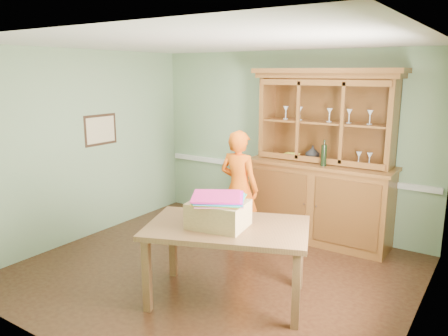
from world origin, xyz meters
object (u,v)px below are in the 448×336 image
Objects in this scene: china_hutch at (320,182)px; cardboard_box at (218,214)px; dining_table at (227,234)px; person at (239,188)px.

china_hutch is 2.26m from cardboard_box.
cardboard_box is at bearing -150.23° from dining_table.
person is (-0.89, -0.77, -0.04)m from china_hutch.
cardboard_box is at bearing -95.77° from china_hutch.
china_hutch is 1.50× the size of person.
cardboard_box is (-0.06, -0.07, 0.23)m from dining_table.
dining_table is at bearing 117.98° from person.
cardboard_box is at bearing 114.88° from person.
cardboard_box is 0.35× the size of person.
china_hutch reaches higher than dining_table.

